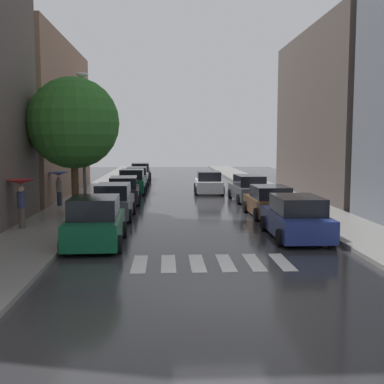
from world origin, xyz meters
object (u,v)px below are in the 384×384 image
at_px(parked_car_right_second, 269,202).
at_px(lamp_post_left, 84,133).
at_px(parked_car_left_second, 114,202).
at_px(parked_car_left_fourth, 132,182).
at_px(parked_car_left_fifth, 137,176).
at_px(parked_car_left_nearest, 95,223).
at_px(street_tree_left, 74,123).
at_px(pedestrian_foreground, 59,180).
at_px(parked_car_left_third, 124,191).
at_px(pedestrian_far_side, 21,192).
at_px(car_midroad, 209,183).
at_px(parked_car_right_third, 249,189).
at_px(parked_car_left_sixth, 140,172).
at_px(parked_car_right_nearest, 296,218).

relative_size(parked_car_right_second, lamp_post_left, 0.60).
distance_m(parked_car_left_second, parked_car_left_fourth, 11.71).
bearing_deg(parked_car_left_second, parked_car_left_fifth, -0.05).
height_order(parked_car_left_nearest, parked_car_left_second, parked_car_left_nearest).
bearing_deg(street_tree_left, parked_car_left_fourth, 79.39).
distance_m(parked_car_right_second, pedestrian_foreground, 11.95).
bearing_deg(parked_car_left_third, pedestrian_foreground, 117.93).
xyz_separation_m(parked_car_left_nearest, lamp_post_left, (-1.55, 7.30, 3.39)).
height_order(parked_car_left_fifth, pedestrian_far_side, pedestrian_far_side).
distance_m(parked_car_left_third, street_tree_left, 6.92).
bearing_deg(parked_car_left_fifth, pedestrian_foreground, 165.79).
height_order(car_midroad, street_tree_left, street_tree_left).
xyz_separation_m(car_midroad, lamp_post_left, (-7.29, -10.18, 3.47)).
height_order(parked_car_right_second, parked_car_right_third, parked_car_right_third).
height_order(parked_car_right_second, car_midroad, car_midroad).
relative_size(parked_car_left_third, street_tree_left, 0.69).
height_order(parked_car_left_second, parked_car_right_second, parked_car_left_second).
height_order(parked_car_left_fourth, car_midroad, parked_car_left_fourth).
distance_m(parked_car_left_fifth, parked_car_right_third, 14.32).
height_order(parked_car_left_third, parked_car_left_fourth, parked_car_left_fourth).
height_order(parked_car_left_second, pedestrian_far_side, pedestrian_far_side).
relative_size(parked_car_left_third, lamp_post_left, 0.66).
height_order(parked_car_left_sixth, car_midroad, parked_car_left_sixth).
height_order(parked_car_left_third, parked_car_left_sixth, parked_car_left_sixth).
bearing_deg(pedestrian_far_side, lamp_post_left, 5.58).
relative_size(parked_car_left_fifth, pedestrian_foreground, 2.32).
distance_m(parked_car_left_fifth, parked_car_right_nearest, 24.91).
relative_size(parked_car_left_nearest, parked_car_left_second, 1.01).
xyz_separation_m(pedestrian_far_side, lamp_post_left, (1.95, 4.31, 2.53)).
bearing_deg(parked_car_left_second, parked_car_right_third, -50.60).
xyz_separation_m(parked_car_left_third, lamp_post_left, (-1.56, -4.89, 3.46)).
bearing_deg(lamp_post_left, parked_car_left_nearest, -77.97).
relative_size(parked_car_right_second, car_midroad, 0.96).
relative_size(parked_car_left_nearest, lamp_post_left, 0.59).
relative_size(parked_car_left_nearest, parked_car_right_third, 0.90).
relative_size(pedestrian_far_side, lamp_post_left, 0.29).
bearing_deg(parked_car_left_nearest, parked_car_right_nearest, -84.08).
distance_m(pedestrian_foreground, street_tree_left, 4.78).
distance_m(parked_car_left_fifth, pedestrian_far_side, 22.02).
bearing_deg(parked_car_left_nearest, parked_car_right_second, -52.05).
distance_m(parked_car_left_third, lamp_post_left, 6.19).
xyz_separation_m(parked_car_left_nearest, parked_car_left_fourth, (0.12, 17.97, -0.02)).
height_order(parked_car_right_third, car_midroad, parked_car_right_third).
relative_size(parked_car_left_nearest, parked_car_left_sixth, 0.90).
bearing_deg(pedestrian_far_side, parked_car_left_nearest, -100.53).
height_order(parked_car_left_nearest, parked_car_left_fifth, parked_car_left_nearest).
height_order(car_midroad, pedestrian_far_side, pedestrian_far_side).
distance_m(parked_car_left_third, parked_car_left_fourth, 5.78).
bearing_deg(parked_car_right_third, parked_car_left_nearest, 145.98).
bearing_deg(parked_car_left_sixth, parked_car_left_nearest, 177.84).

